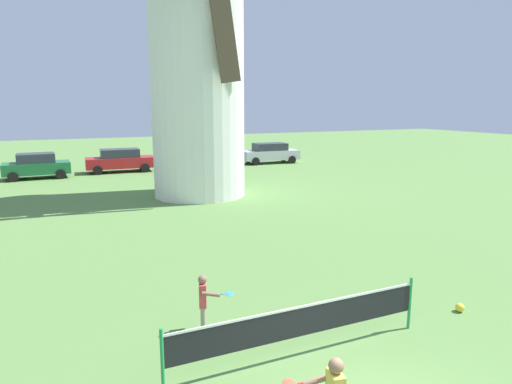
# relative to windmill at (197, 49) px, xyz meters

# --- Properties ---
(windmill) EXTENTS (10.18, 5.23, 15.60)m
(windmill) POSITION_rel_windmill_xyz_m (0.00, 0.00, 0.00)
(windmill) COLOR white
(windmill) RESTS_ON ground_plane
(tennis_net) EXTENTS (5.13, 0.06, 1.10)m
(tennis_net) POSITION_rel_windmill_xyz_m (-2.82, -15.06, -6.46)
(tennis_net) COLOR #238E4C
(tennis_net) RESTS_ON ground_plane
(player_far) EXTENTS (0.68, 0.65, 1.19)m
(player_far) POSITION_rel_windmill_xyz_m (-4.14, -13.43, -6.47)
(player_far) COLOR #9E937F
(player_far) RESTS_ON ground_plane
(stray_ball) EXTENTS (0.20, 0.20, 0.20)m
(stray_ball) POSITION_rel_windmill_xyz_m (1.29, -14.96, -7.04)
(stray_ball) COLOR yellow
(stray_ball) RESTS_ON ground_plane
(parked_car_green) EXTENTS (3.87, 1.96, 1.56)m
(parked_car_green) POSITION_rel_windmill_xyz_m (-7.64, 9.18, -6.33)
(parked_car_green) COLOR #1E6638
(parked_car_green) RESTS_ON ground_plane
(parked_car_red) EXTENTS (4.53, 2.04, 1.56)m
(parked_car_red) POSITION_rel_windmill_xyz_m (-2.53, 9.89, -6.33)
(parked_car_red) COLOR red
(parked_car_red) RESTS_ON ground_plane
(parked_car_blue) EXTENTS (4.00, 1.95, 1.56)m
(parked_car_blue) POSITION_rel_windmill_xyz_m (3.59, 9.81, -6.33)
(parked_car_blue) COLOR #334C99
(parked_car_blue) RESTS_ON ground_plane
(parked_car_silver) EXTENTS (4.54, 2.11, 1.56)m
(parked_car_silver) POSITION_rel_windmill_xyz_m (8.78, 9.85, -6.33)
(parked_car_silver) COLOR silver
(parked_car_silver) RESTS_ON ground_plane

